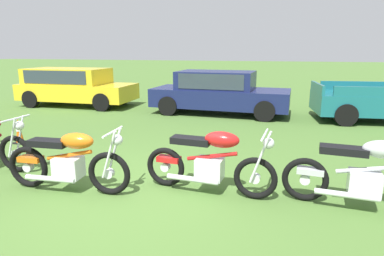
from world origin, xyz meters
The scene contains 7 objects.
ground_plane centered at (0.00, 0.00, 0.00)m, with size 120.00×120.00×0.00m, color #476B2D.
motorcycle_orange centered at (-0.95, -0.16, 0.48)m, with size 2.03×0.64×1.02m.
motorcycle_red centered at (1.14, 0.35, 0.49)m, with size 2.05×0.64×1.02m.
motorcycle_silver centered at (3.26, 0.37, 0.49)m, with size 2.11×0.64×1.02m.
car_yellow centered at (-5.68, 6.77, 0.83)m, with size 4.38×1.94×1.43m.
car_navy centered at (0.06, 6.62, 0.80)m, with size 4.60×1.99×1.43m.
traffic_cone centered at (-3.71, 1.83, 0.27)m, with size 0.25×0.25×0.59m.
Camera 1 is at (2.10, -4.19, 2.13)m, focal length 30.55 mm.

